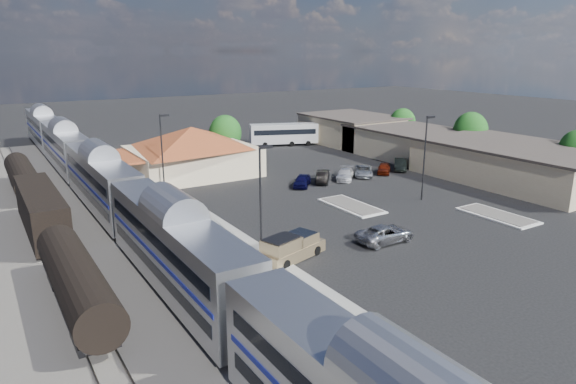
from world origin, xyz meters
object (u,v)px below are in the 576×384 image
pickup_truck (292,247)px  suv (386,234)px  station_depot (192,151)px  coach_bus (284,133)px

pickup_truck → suv: (8.56, -1.06, -0.21)m
station_depot → suv: station_depot is taller
suv → pickup_truck: bearing=83.6°
station_depot → pickup_truck: (-3.94, -30.41, -2.19)m
station_depot → coach_bus: bearing=29.6°
suv → coach_bus: (16.53, 43.47, 1.37)m
station_depot → pickup_truck: bearing=-97.4°
pickup_truck → suv: size_ratio=1.15×
coach_bus → pickup_truck: bearing=170.0°
station_depot → suv: (4.62, -31.47, -2.40)m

